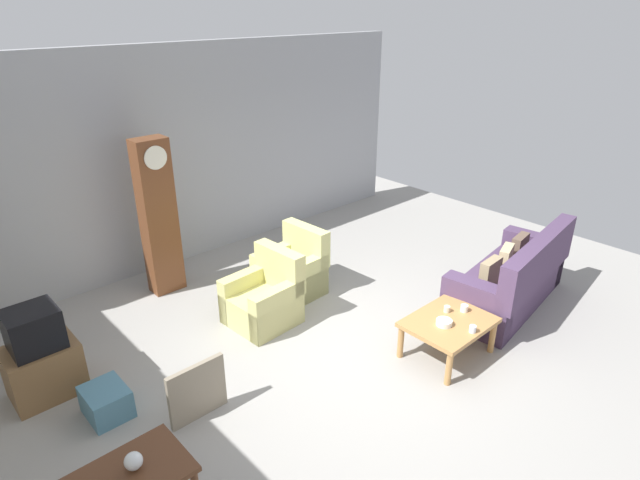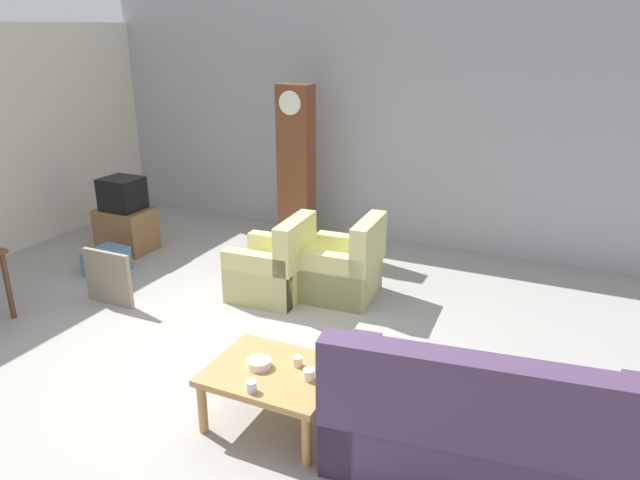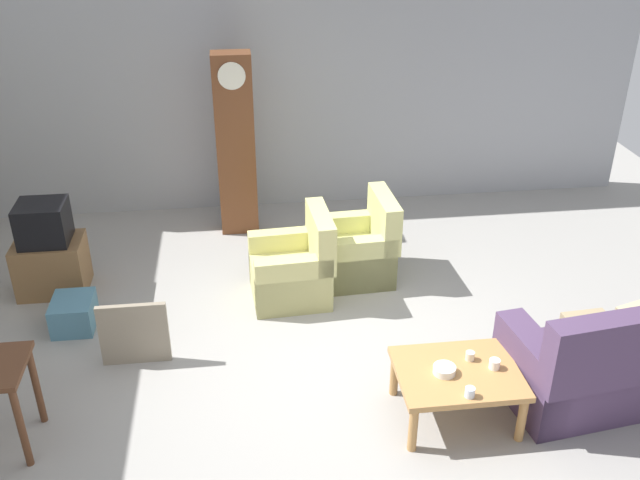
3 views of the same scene
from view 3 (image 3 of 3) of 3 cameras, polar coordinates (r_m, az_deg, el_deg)
The scene contains 15 objects.
ground_plane at distance 6.35m, azimuth 2.42°, elevation -10.28°, with size 10.40×10.40×0.00m, color #999691.
garage_door_wall at distance 8.87m, azimuth -1.20°, elevation 12.74°, with size 8.40×0.16×3.20m, color #9EA0A5.
couch_floral at distance 6.42m, azimuth 24.10°, elevation -8.72°, with size 2.20×1.15×1.04m.
armchair_olive_near at distance 7.17m, azimuth -2.08°, elevation -2.41°, with size 0.83×0.81×0.92m.
armchair_olive_far at distance 7.53m, azimuth 3.10°, elevation -0.86°, with size 0.83×0.80×0.92m.
coffee_table_wood at distance 5.74m, azimuth 11.03°, elevation -10.83°, with size 0.96×0.76×0.45m.
grandfather_clock at distance 8.26m, azimuth -6.82°, elevation 7.59°, with size 0.44×0.30×2.15m.
tv_stand_cabinet at distance 7.79m, azimuth -20.82°, elevation -1.94°, with size 0.68×0.52×0.57m, color brown.
tv_crt at distance 7.57m, azimuth -21.44°, elevation 1.30°, with size 0.48×0.44×0.42m, color black.
framed_picture_leaning at distance 6.45m, azimuth -14.77°, elevation -7.34°, with size 0.60×0.05×0.60m, color gray.
storage_box_blue at distance 7.18m, azimuth -19.25°, elevation -5.61°, with size 0.38×0.45×0.30m, color teal.
cup_white_porcelain at distance 5.76m, azimuth 13.90°, elevation -9.68°, with size 0.09×0.09×0.08m, color white.
cup_blue_rimmed at distance 5.45m, azimuth 12.00°, elevation -11.93°, with size 0.08×0.08×0.08m, color silver.
cup_cream_tall at distance 5.81m, azimuth 12.01°, elevation -9.14°, with size 0.07×0.07×0.07m, color beige.
bowl_white_stacked at distance 5.64m, azimuth 10.00°, elevation -10.27°, with size 0.18×0.18×0.06m, color white.
Camera 3 is at (-0.88, -4.91, 3.93)m, focal length 39.66 mm.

